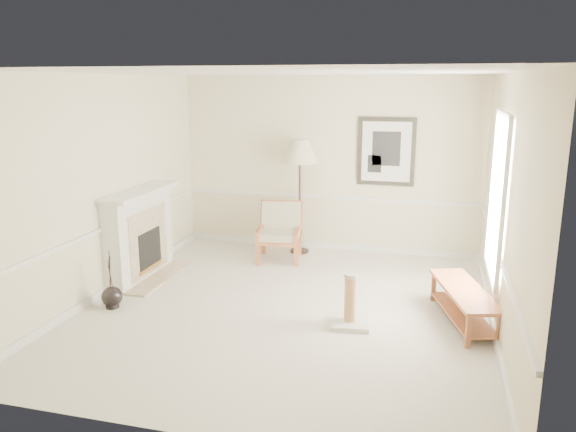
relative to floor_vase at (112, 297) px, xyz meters
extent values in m
plane|color=silver|center=(2.13, 0.55, -0.14)|extent=(5.50, 5.50, 0.00)
cube|color=beige|center=(2.13, 3.30, 1.31)|extent=(5.00, 0.04, 2.90)
cube|color=beige|center=(2.13, -2.20, 1.31)|extent=(5.00, 0.04, 2.90)
cube|color=beige|center=(-0.37, 0.55, 1.31)|extent=(0.04, 5.50, 2.90)
cube|color=beige|center=(4.63, 0.55, 1.31)|extent=(0.04, 5.50, 2.90)
cube|color=white|center=(2.13, 0.55, 2.76)|extent=(5.00, 5.50, 0.04)
cube|color=white|center=(2.13, 3.28, -0.09)|extent=(4.95, 0.04, 0.10)
cube|color=white|center=(2.13, 3.28, 0.76)|extent=(4.95, 0.04, 0.05)
cube|color=white|center=(4.59, 0.95, 1.36)|extent=(0.03, 1.20, 1.80)
cube|color=white|center=(4.58, 0.95, 1.36)|extent=(0.05, 1.34, 1.94)
cube|color=black|center=(3.08, 3.27, 1.56)|extent=(0.92, 0.04, 1.10)
cube|color=white|center=(3.08, 3.24, 1.56)|extent=(0.78, 0.01, 0.96)
cube|color=black|center=(3.08, 3.24, 1.61)|extent=(0.45, 0.01, 0.55)
cube|color=white|center=(-0.23, 1.15, 0.48)|extent=(0.28, 1.50, 1.25)
cube|color=white|center=(-0.18, 1.15, 1.14)|extent=(0.46, 1.64, 0.06)
cube|color=#C6B28E|center=(-0.08, 1.15, 0.41)|extent=(0.02, 1.05, 0.95)
cube|color=black|center=(-0.07, 1.15, 0.28)|extent=(0.02, 0.62, 0.58)
cube|color=gold|center=(-0.07, 1.15, 0.02)|extent=(0.01, 0.66, 0.05)
cube|color=#C6B28E|center=(-0.07, 1.15, -0.13)|extent=(0.60, 1.50, 0.03)
sphere|color=black|center=(0.00, 0.00, 0.01)|extent=(0.26, 0.26, 0.26)
cylinder|color=black|center=(0.00, 0.00, -0.10)|extent=(0.17, 0.17, 0.07)
cylinder|color=black|center=(0.00, 0.00, 0.35)|extent=(0.09, 0.08, 0.41)
cylinder|color=black|center=(0.00, 0.00, 0.32)|extent=(0.11, 0.10, 0.34)
cylinder|color=black|center=(0.00, 0.00, 0.38)|extent=(0.05, 0.05, 0.49)
cube|color=#A95936|center=(1.26, 2.10, 0.04)|extent=(0.07, 0.07, 0.37)
cube|color=#A95936|center=(1.17, 2.70, 0.04)|extent=(0.07, 0.07, 0.37)
cube|color=#A95936|center=(1.86, 2.19, 0.04)|extent=(0.07, 0.07, 0.37)
cube|color=#A95936|center=(1.77, 2.79, 0.04)|extent=(0.07, 0.07, 0.37)
cube|color=#A95936|center=(1.51, 2.44, 0.20)|extent=(0.77, 0.77, 0.05)
cube|color=#A95936|center=(1.47, 2.75, 0.50)|extent=(0.70, 0.25, 0.54)
cube|color=#A95936|center=(1.21, 2.40, 0.37)|extent=(0.16, 0.68, 0.05)
cube|color=#A95936|center=(1.81, 2.49, 0.37)|extent=(0.16, 0.68, 0.05)
cube|color=silver|center=(1.51, 2.44, 0.29)|extent=(0.71, 0.71, 0.12)
cube|color=silver|center=(1.48, 2.70, 0.52)|extent=(0.65, 0.28, 0.48)
cylinder|color=black|center=(1.73, 2.95, -0.12)|extent=(0.31, 0.31, 0.03)
cylinder|color=black|center=(1.73, 2.95, 0.74)|extent=(0.04, 0.04, 1.70)
cone|color=beige|center=(1.73, 2.95, 1.56)|extent=(0.78, 0.78, 0.37)
cube|color=#A95936|center=(4.28, 0.69, 0.26)|extent=(0.83, 1.53, 0.04)
cube|color=#A95936|center=(4.28, 0.69, -0.04)|extent=(0.74, 1.42, 0.03)
cube|color=#A95936|center=(4.31, -0.01, 0.05)|extent=(0.07, 0.07, 0.38)
cube|color=#A95936|center=(4.63, 0.09, 0.05)|extent=(0.07, 0.07, 0.38)
cube|color=#A95936|center=(3.93, 1.28, 0.05)|extent=(0.07, 0.07, 0.38)
cube|color=#A95936|center=(4.26, 1.38, 0.05)|extent=(0.07, 0.07, 0.38)
cube|color=beige|center=(3.00, 0.25, -0.11)|extent=(0.50, 0.50, 0.06)
cylinder|color=tan|center=(3.00, 0.25, 0.19)|extent=(0.15, 0.15, 0.54)
cylinder|color=beige|center=(3.00, 0.25, 0.48)|extent=(0.17, 0.17, 0.05)
camera|label=1|loc=(3.86, -5.87, 2.65)|focal=35.00mm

